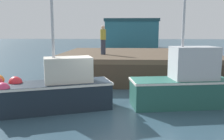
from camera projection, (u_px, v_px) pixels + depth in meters
ground at (112, 107)px, 9.44m from camera, size 120.00×160.00×0.10m
pier at (137, 57)px, 15.30m from camera, size 9.59×8.17×1.50m
fishing_boat_near_left at (55, 90)px, 8.87m from camera, size 4.32×2.67×3.99m
fishing_boat_near_right at (184, 84)px, 9.33m from camera, size 4.01×1.99×4.12m
rowboat at (200, 94)px, 10.54m from camera, size 1.83×1.25×0.34m
dockworker at (103, 40)px, 14.36m from camera, size 0.34×0.34×1.70m
warehouse at (131, 33)px, 42.35m from camera, size 9.24×5.13×4.97m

